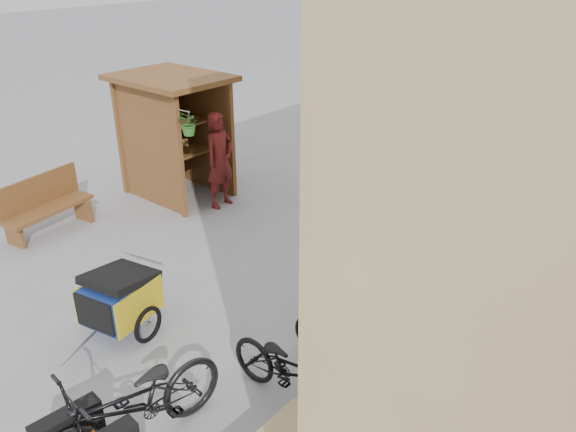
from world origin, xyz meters
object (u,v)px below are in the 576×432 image
Objects in this scene: bike_3 at (410,276)px; bike_2 at (403,295)px; child_trailer at (120,297)px; bike_1 at (349,338)px; kiosk at (170,119)px; shopping_carts at (568,178)px; bench at (45,204)px; person_kiosk at (220,160)px; bike_0 at (292,371)px; bike_6 at (486,223)px; cargo_bike at (130,410)px; bike_5 at (452,249)px; bike_4 at (450,257)px; bike_7 at (485,215)px.

bike_2 is at bearing -150.46° from bike_3.
bike_1 is at bearing 13.31° from child_trailer.
kiosk reaches higher than bike_1.
bench is at bearing -134.58° from shopping_carts.
person_kiosk is at bearing 93.48° from bike_3.
shopping_carts is 7.28m from bike_0.
bike_6 reaches higher than bike_1.
kiosk is 1.50× the size of bench.
cargo_bike is at bearing -146.52° from person_kiosk.
bike_0 is 1.15× the size of bike_3.
child_trailer is at bearing 165.29° from bike_6.
bike_2 is (5.70, -0.92, -1.13)m from kiosk.
bike_6 is (-0.53, -2.52, -0.15)m from shopping_carts.
person_kiosk is at bearing 77.34° from bike_5.
bike_2 is at bearing -167.63° from bike_4.
bike_1 is at bearing -20.80° from kiosk.
bike_7 is at bearing -71.83° from person_kiosk.
person_kiosk reaches higher than bike_4.
bike_3 is at bearing -1.36° from bike_1.
bike_5 reaches higher than bike_3.
bike_4 is (6.18, 2.89, -0.05)m from bench.
person_kiosk is at bearing 104.05° from bike_7.
kiosk reaches higher than child_trailer.
bench reaches higher than child_trailer.
shopping_carts is at bearing 36.02° from bench.
person_kiosk is at bearing 105.80° from child_trailer.
bike_6 is 0.34m from bike_7.
bike_6 reaches higher than bike_3.
bike_0 is 2.09m from bike_2.
child_trailer is (3.40, -0.86, -0.01)m from bench.
bike_2 is at bearing -107.76° from person_kiosk.
bike_4 is at bearing -2.46° from bike_3.
child_trailer is at bearing -156.67° from person_kiosk.
bike_4 is (4.64, 0.14, -0.45)m from person_kiosk.
person_kiosk reaches higher than bike_2.
bike_6 is (2.75, 5.12, -0.02)m from child_trailer.
bike_2 is (4.57, -1.11, -0.50)m from person_kiosk.
kiosk is at bearing 142.23° from cargo_bike.
bike_0 is at bearing -13.79° from bench.
bench is at bearing 154.28° from child_trailer.
bike_0 is 4.73m from bike_6.
bike_7 reaches higher than child_trailer.
shopping_carts is at bearing -55.93° from person_kiosk.
bike_6 is (0.06, 3.87, 0.03)m from bike_1.
bike_4 is 1.69m from bike_7.
bike_0 is (5.94, -0.46, -0.07)m from bench.
bike_6 is (4.61, 1.52, -0.44)m from person_kiosk.
cargo_bike is 5.21m from bike_5.
bike_5 is at bearing -1.35° from bike_0.
bike_4 is (0.09, 2.50, 0.02)m from bike_1.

